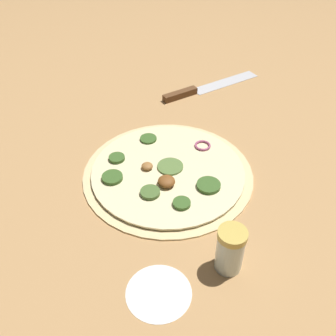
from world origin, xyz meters
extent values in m
plane|color=tan|center=(0.00, 0.00, 0.00)|extent=(3.00, 3.00, 0.00)
cylinder|color=beige|center=(0.00, 0.00, 0.00)|extent=(0.36, 0.36, 0.01)
cylinder|color=beige|center=(0.00, 0.00, 0.01)|extent=(0.33, 0.33, 0.00)
cylinder|color=#385B23|center=(0.09, -0.08, 0.01)|extent=(0.04, 0.04, 0.00)
cylinder|color=#385B23|center=(-0.10, 0.01, 0.01)|extent=(0.05, 0.05, 0.01)
cylinder|color=#385B23|center=(0.09, 0.08, 0.02)|extent=(0.04, 0.04, 0.01)
cylinder|color=#385B23|center=(0.12, 0.02, 0.01)|extent=(0.04, 0.04, 0.01)
cylinder|color=#567538|center=(0.00, -0.01, 0.01)|extent=(0.06, 0.06, 0.00)
ellipsoid|color=#996633|center=(0.04, 0.01, 0.02)|extent=(0.02, 0.02, 0.01)
cylinder|color=#385B23|center=(-0.07, 0.08, 0.01)|extent=(0.03, 0.03, 0.01)
torus|color=#A34C70|center=(-0.03, -0.11, 0.01)|extent=(0.04, 0.04, 0.01)
cylinder|color=#47662D|center=(0.00, 0.08, 0.01)|extent=(0.04, 0.04, 0.01)
ellipsoid|color=brown|center=(-0.02, 0.04, 0.02)|extent=(0.04, 0.04, 0.02)
cube|color=silver|center=(0.03, -0.43, 0.00)|extent=(0.15, 0.20, 0.00)
cube|color=brown|center=(0.11, -0.30, 0.01)|extent=(0.07, 0.10, 0.02)
cylinder|color=silver|center=(-0.19, 0.16, 0.04)|extent=(0.05, 0.05, 0.08)
cylinder|color=gold|center=(-0.19, 0.16, 0.08)|extent=(0.05, 0.05, 0.01)
cylinder|color=white|center=(-0.11, 0.26, 0.00)|extent=(0.11, 0.11, 0.00)
camera|label=1|loc=(-0.28, 0.56, 0.56)|focal=42.00mm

